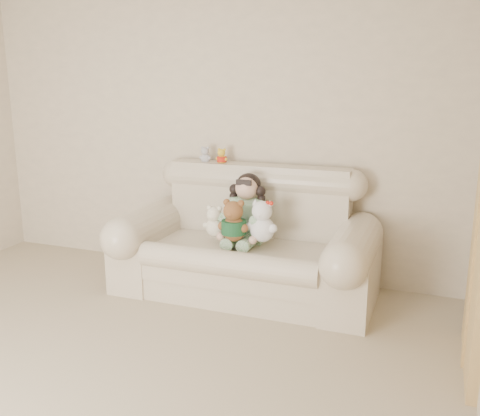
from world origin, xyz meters
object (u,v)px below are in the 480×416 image
seated_child (247,208)px  brown_teddy (234,217)px  sofa (244,233)px  cream_teddy (215,218)px  white_cat (262,217)px

seated_child → brown_teddy: 0.25m
seated_child → sofa: bearing=-87.4°
brown_teddy → cream_teddy: bearing=173.2°
seated_child → brown_teddy: size_ratio=1.49×
brown_teddy → white_cat: 0.22m
brown_teddy → cream_teddy: (-0.19, 0.06, -0.04)m
sofa → cream_teddy: 0.28m
white_cat → cream_teddy: (-0.40, -0.01, -0.05)m
sofa → white_cat: bearing=-28.3°
white_cat → sofa: bearing=148.6°
sofa → white_cat: 0.28m
cream_teddy → seated_child: bearing=51.9°
brown_teddy → white_cat: size_ratio=0.99×
sofa → white_cat: (0.18, -0.10, 0.18)m
brown_teddy → seated_child: bearing=96.1°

